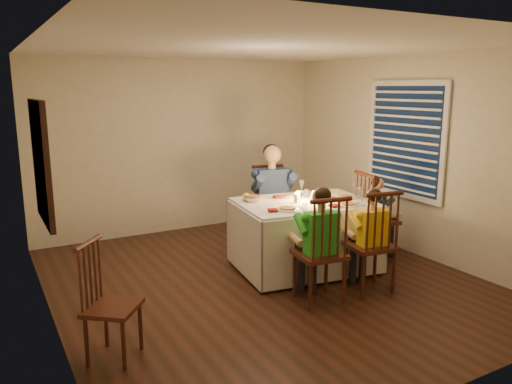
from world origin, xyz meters
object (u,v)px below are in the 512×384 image
serving_bowl (253,199)px  child_yellow (368,290)px  chair_end (375,258)px  dining_table (305,221)px  adult (272,248)px  child_green (318,300)px  child_teal (375,258)px  chair_near_right (368,290)px  chair_near_left (318,300)px  chair_extra (116,357)px  chair_adult (272,248)px

serving_bowl → child_yellow: bearing=-58.2°
chair_end → child_yellow: 1.10m
dining_table → child_yellow: (0.23, -0.91, -0.60)m
adult → serving_bowl: serving_bowl is taller
child_green → child_teal: child_green is taller
dining_table → serving_bowl: serving_bowl is taller
chair_near_right → chair_end: (0.79, 0.77, 0.00)m
dining_table → adult: size_ratio=1.22×
chair_near_left → serving_bowl: serving_bowl is taller
chair_near_right → serving_bowl: size_ratio=5.02×
chair_near_right → child_yellow: (0.00, 0.00, 0.00)m
chair_extra → chair_near_right: bearing=-49.8°
chair_end → serving_bowl: size_ratio=5.02×
adult → serving_bowl: bearing=-126.4°
chair_near_left → chair_near_right: size_ratio=1.00×
chair_near_right → chair_adult: bearing=-75.4°
chair_adult → chair_near_left: bearing=-93.7°
chair_near_right → serving_bowl: (-0.77, 1.24, 0.87)m
dining_table → chair_adult: size_ratio=1.53×
chair_near_right → adult: 1.79m
chair_adult → chair_extra: bearing=-133.2°
chair_end → adult: size_ratio=0.79×
chair_near_right → child_teal: chair_near_right is taller
chair_extra → child_yellow: 2.77m
dining_table → child_green: (-0.42, -0.87, -0.60)m
chair_near_left → chair_near_right: (0.65, -0.04, 0.00)m
child_green → serving_bowl: bearing=-76.7°
dining_table → chair_adult: 1.06m
child_teal → serving_bowl: serving_bowl is taller
chair_near_right → chair_end: size_ratio=1.00×
dining_table → child_yellow: 1.11m
adult → child_teal: size_ratio=1.35×
adult → chair_extra: bearing=-133.2°
chair_extra → serving_bowl: bearing=-18.0°
dining_table → serving_bowl: 0.68m
chair_end → child_green: (-1.44, -0.72, 0.00)m
chair_adult → serving_bowl: 1.19m
adult → serving_bowl: 1.19m
chair_near_right → child_yellow: 0.00m
chair_near_left → chair_extra: 2.13m
chair_near_left → child_yellow: (0.65, -0.04, 0.00)m
chair_near_right → chair_end: same height
chair_adult → serving_bowl: size_ratio=5.02×
chair_extra → serving_bowl: size_ratio=4.39×
chair_adult → child_green: 1.80m
child_teal → adult: bearing=51.7°
chair_near_left → adult: adult is taller
child_yellow → serving_bowl: (-0.77, 1.24, 0.87)m
chair_near_left → child_green: 0.00m
chair_end → chair_extra: size_ratio=1.14×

